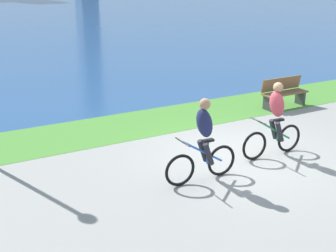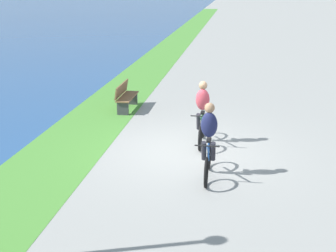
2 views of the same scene
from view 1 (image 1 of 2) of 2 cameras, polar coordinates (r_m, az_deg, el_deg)
ground_plane at (r=10.43m, az=9.21°, el=-3.70°), size 300.00×300.00×0.00m
grass_strip_bayside at (r=12.88m, az=0.61°, el=1.04°), size 120.00×2.19×0.01m
cyclist_lead at (r=8.84m, az=4.46°, el=-1.88°), size 1.63×0.52×1.70m
cyclist_trailing at (r=10.30m, az=13.31°, el=0.73°), size 1.66×0.52×1.69m
bench_near_path at (r=14.26m, az=14.35°, el=4.10°), size 1.50×0.47×0.90m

